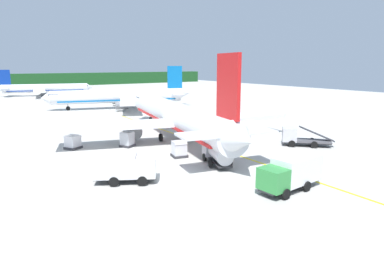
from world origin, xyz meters
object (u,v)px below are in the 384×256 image
Objects in this scene: cargo_container_near at (179,149)px; service_truck_catering at (291,172)px; service_truck_fuel at (298,137)px; service_truck_baggage at (217,152)px; crew_marshaller at (124,132)px; cargo_container_far at (73,142)px; airliner_mid_apron at (121,96)px; airliner_far_taxiway at (45,88)px; service_truck_pushback at (125,167)px; airliner_foreground at (176,116)px; crew_loader_left at (224,133)px; cargo_container_mid at (127,139)px.

service_truck_catering is at bearing -79.51° from cargo_container_near.
service_truck_fuel is 14.33m from service_truck_baggage.
cargo_container_near is 12.59m from crew_marshaller.
crew_marshaller is at bearing 11.10° from cargo_container_far.
airliner_far_taxiway is (-9.49, 47.09, -0.39)m from airliner_mid_apron.
service_truck_catering is at bearing -97.79° from airliner_mid_apron.
airliner_mid_apron reaches higher than crew_marshaller.
service_truck_baggage is 10.68m from service_truck_pushback.
service_truck_fuel is 1.00× the size of service_truck_pushback.
airliner_foreground reaches higher than service_truck_fuel.
crew_marshaller is 1.07× the size of crew_loader_left.
cargo_container_far is at bearing 93.02° from service_truck_pushback.
airliner_foreground is 6.90× the size of service_truck_pushback.
service_truck_catering is at bearing -95.16° from airliner_foreground.
airliner_far_taxiway is at bearing 90.64° from service_truck_catering.
service_truck_fuel is at bearing -47.95° from airliner_foreground.
airliner_mid_apron is at bearing 69.68° from cargo_container_mid.
service_truck_fuel is 3.70× the size of crew_loader_left.
service_truck_catering is 3.28× the size of cargo_container_near.
service_truck_fuel is at bearing -42.29° from crew_marshaller.
airliner_foreground is 8.31m from cargo_container_mid.
service_truck_pushback is at bearing 178.87° from service_truck_baggage.
crew_loader_left is (13.51, -3.75, -0.05)m from cargo_container_mid.
cargo_container_far is (-10.97, -82.35, -1.71)m from airliner_far_taxiway.
airliner_mid_apron is at bearing 82.21° from service_truck_catering.
service_truck_catering is at bearing -85.97° from service_truck_baggage.
cargo_container_far is (-6.34, 2.86, -0.12)m from cargo_container_mid.
service_truck_fuel is at bearing -31.85° from cargo_container_mid.
cargo_container_near is (-10.94, -46.21, -2.03)m from airliner_mid_apron.
service_truck_baggage is 17.68m from crew_marshaller.
airliner_far_taxiway is 19.42× the size of crew_loader_left.
airliner_mid_apron is 51.82m from service_truck_baggage.
cargo_container_near is at bearing -81.76° from crew_marshaller.
cargo_container_mid is at bearing 148.15° from service_truck_fuel.
airliner_mid_apron is 41.92m from crew_loader_left.
crew_marshaller is (-18.10, 16.46, -0.15)m from service_truck_fuel.
airliner_far_taxiway reaches higher than cargo_container_far.
service_truck_fuel is 25.00m from service_truck_pushback.
airliner_far_taxiway is at bearing 87.70° from crew_marshaller.
service_truck_catering is 2.95× the size of cargo_container_mid.
service_truck_catering is (-2.09, -23.15, -1.79)m from airliner_foreground.
cargo_container_mid reaches higher than cargo_container_near.
airliner_mid_apron is at bearing 69.32° from crew_marshaller.
cargo_container_mid is (-4.62, -85.21, -1.59)m from airliner_far_taxiway.
crew_marshaller reaches higher than crew_loader_left.
crew_marshaller is at bearing 102.37° from service_truck_baggage.
service_truck_fuel is at bearing 3.23° from service_truck_baggage.
airliner_far_taxiway reaches higher than service_truck_baggage.
airliner_foreground reaches higher than cargo_container_far.
crew_marshaller is at bearing 99.45° from service_truck_catering.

